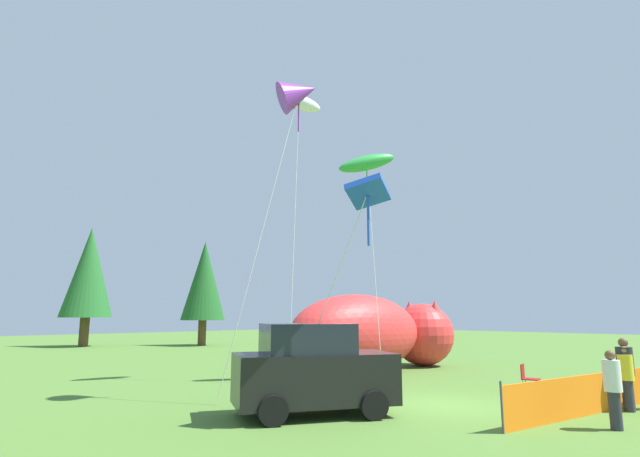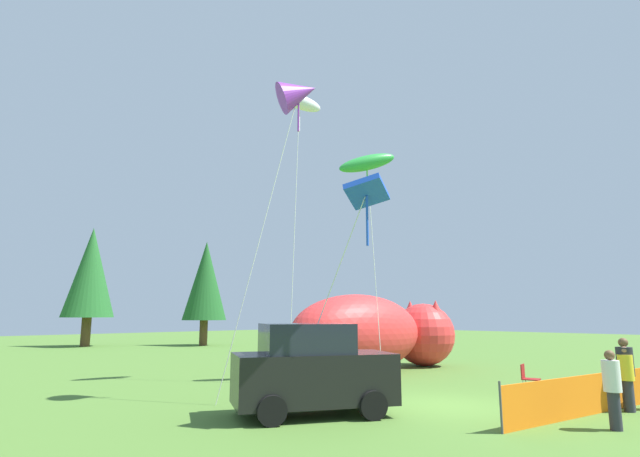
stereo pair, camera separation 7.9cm
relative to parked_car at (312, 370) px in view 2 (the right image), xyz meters
name	(u,v)px [view 2 (the right image)]	position (x,y,z in m)	size (l,w,h in m)	color
ground_plane	(443,406)	(3.49, -1.52, -1.09)	(120.00, 120.00, 0.00)	#4C752D
parked_car	(312,370)	(0.00, 0.00, 0.00)	(4.31, 3.46, 2.23)	black
folding_chair	(528,376)	(7.03, -2.32, -0.53)	(0.59, 0.59, 0.92)	maroon
inflatable_cat	(375,336)	(8.70, 5.20, 0.44)	(9.58, 3.76, 3.32)	red
safety_fence	(589,395)	(5.04, -4.73, -0.61)	(6.99, 1.24, 1.06)	orange
spectator_in_yellow_shirt	(626,371)	(6.28, -5.27, -0.08)	(0.40, 0.40, 1.85)	#2D2D38
spectator_in_red_shirt	(612,386)	(3.64, -5.70, -0.17)	(0.37, 0.37, 1.68)	#2D2D38
spectator_in_blue_shirt	(627,376)	(6.18, -5.30, -0.20)	(0.36, 0.36, 1.64)	#2D2D38
kite_purple_delta	(298,94)	(1.28, 2.03, 8.42)	(3.13, 1.75, 10.26)	silver
kite_green_fish	(367,164)	(5.99, 3.16, 7.34)	(2.46, 2.11, 9.15)	silver
kite_white_ghost	(299,103)	(4.21, 5.29, 10.06)	(2.21, 1.13, 11.60)	silver
kite_blue_box	(366,196)	(0.13, -1.74, 4.17)	(1.22, 3.17, 5.71)	silver
horizon_tree_east	(205,281)	(13.09, 26.81, 4.11)	(3.55, 3.55, 8.46)	brown
horizon_tree_mid	(90,272)	(5.74, 32.04, 4.69)	(3.94, 3.94, 9.41)	brown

